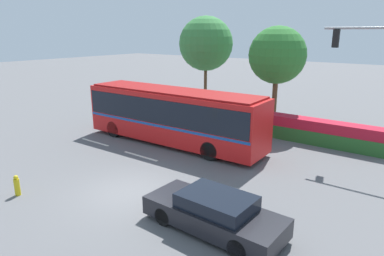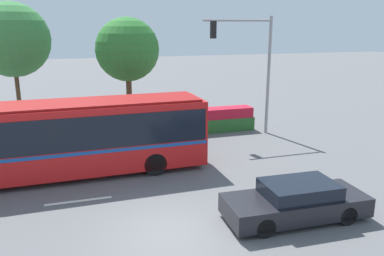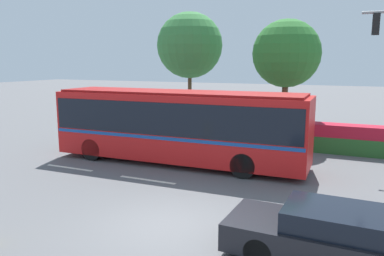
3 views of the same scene
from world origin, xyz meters
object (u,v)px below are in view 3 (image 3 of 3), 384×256
city_bus (178,123)px  street_tree_centre (286,54)px  sedan_foreground (335,237)px  street_tree_left (190,45)px

city_bus → street_tree_centre: 8.09m
street_tree_centre → sedan_foreground: bearing=-74.7°
street_tree_left → street_tree_centre: (6.26, -0.93, -0.60)m
city_bus → street_tree_left: 8.91m
sedan_foreground → street_tree_left: (-9.82, 13.91, 4.88)m
city_bus → street_tree_left: size_ratio=1.50×
city_bus → street_tree_centre: street_tree_centre is taller
street_tree_left → sedan_foreground: bearing=-54.8°
sedan_foreground → street_tree_centre: bearing=-72.9°
sedan_foreground → street_tree_left: size_ratio=0.64×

